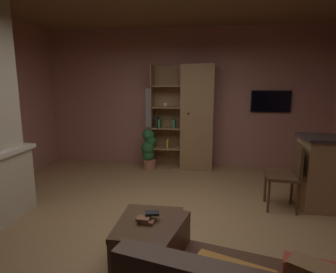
{
  "coord_description": "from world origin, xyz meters",
  "views": [
    {
      "loc": [
        0.47,
        -2.96,
        1.67
      ],
      "look_at": [
        0.0,
        0.4,
        1.05
      ],
      "focal_mm": 29.17,
      "sensor_mm": 36.0,
      "label": 1
    }
  ],
  "objects_px": {
    "bookshelf_cabinet": "(193,118)",
    "table_book_1": "(143,219)",
    "wall_mounted_tv": "(271,101)",
    "coffee_table": "(149,230)",
    "dining_chair": "(288,172)",
    "table_book_2": "(152,213)",
    "potted_floor_plant": "(149,148)",
    "table_book_0": "(148,222)"
  },
  "relations": [
    {
      "from": "coffee_table",
      "to": "table_book_1",
      "type": "bearing_deg",
      "value": -143.14
    },
    {
      "from": "potted_floor_plant",
      "to": "wall_mounted_tv",
      "type": "relative_size",
      "value": 1.09
    },
    {
      "from": "table_book_2",
      "to": "dining_chair",
      "type": "height_order",
      "value": "dining_chair"
    },
    {
      "from": "table_book_0",
      "to": "table_book_2",
      "type": "distance_m",
      "value": 0.09
    },
    {
      "from": "bookshelf_cabinet",
      "to": "table_book_1",
      "type": "relative_size",
      "value": 17.88
    },
    {
      "from": "bookshelf_cabinet",
      "to": "table_book_1",
      "type": "bearing_deg",
      "value": -95.02
    },
    {
      "from": "dining_chair",
      "to": "potted_floor_plant",
      "type": "distance_m",
      "value": 2.76
    },
    {
      "from": "table_book_0",
      "to": "potted_floor_plant",
      "type": "distance_m",
      "value": 3.12
    },
    {
      "from": "table_book_0",
      "to": "dining_chair",
      "type": "xyz_separation_m",
      "value": [
        1.64,
        1.49,
        0.07
      ]
    },
    {
      "from": "bookshelf_cabinet",
      "to": "table_book_0",
      "type": "height_order",
      "value": "bookshelf_cabinet"
    },
    {
      "from": "table_book_2",
      "to": "dining_chair",
      "type": "xyz_separation_m",
      "value": [
        1.61,
        1.42,
        0.02
      ]
    },
    {
      "from": "table_book_2",
      "to": "potted_floor_plant",
      "type": "relative_size",
      "value": 0.15
    },
    {
      "from": "coffee_table",
      "to": "table_book_0",
      "type": "height_order",
      "value": "table_book_0"
    },
    {
      "from": "potted_floor_plant",
      "to": "wall_mounted_tv",
      "type": "height_order",
      "value": "wall_mounted_tv"
    },
    {
      "from": "coffee_table",
      "to": "table_book_1",
      "type": "height_order",
      "value": "table_book_1"
    },
    {
      "from": "bookshelf_cabinet",
      "to": "potted_floor_plant",
      "type": "distance_m",
      "value": 1.07
    },
    {
      "from": "coffee_table",
      "to": "wall_mounted_tv",
      "type": "bearing_deg",
      "value": 62.48
    },
    {
      "from": "bookshelf_cabinet",
      "to": "coffee_table",
      "type": "relative_size",
      "value": 3.03
    },
    {
      "from": "table_book_0",
      "to": "dining_chair",
      "type": "bearing_deg",
      "value": 42.31
    },
    {
      "from": "bookshelf_cabinet",
      "to": "table_book_0",
      "type": "xyz_separation_m",
      "value": [
        -0.24,
        -3.23,
        -0.58
      ]
    },
    {
      "from": "table_book_0",
      "to": "wall_mounted_tv",
      "type": "height_order",
      "value": "wall_mounted_tv"
    },
    {
      "from": "bookshelf_cabinet",
      "to": "table_book_1",
      "type": "distance_m",
      "value": 3.29
    },
    {
      "from": "coffee_table",
      "to": "table_book_1",
      "type": "distance_m",
      "value": 0.14
    },
    {
      "from": "table_book_1",
      "to": "potted_floor_plant",
      "type": "xyz_separation_m",
      "value": [
        -0.59,
        3.06,
        -0.05
      ]
    },
    {
      "from": "table_book_2",
      "to": "dining_chair",
      "type": "bearing_deg",
      "value": 41.52
    },
    {
      "from": "wall_mounted_tv",
      "to": "dining_chair",
      "type": "bearing_deg",
      "value": -94.16
    },
    {
      "from": "table_book_1",
      "to": "wall_mounted_tv",
      "type": "distance_m",
      "value": 3.99
    },
    {
      "from": "wall_mounted_tv",
      "to": "coffee_table",
      "type": "bearing_deg",
      "value": -117.52
    },
    {
      "from": "table_book_2",
      "to": "potted_floor_plant",
      "type": "bearing_deg",
      "value": 102.43
    },
    {
      "from": "table_book_0",
      "to": "potted_floor_plant",
      "type": "bearing_deg",
      "value": 101.64
    },
    {
      "from": "table_book_1",
      "to": "table_book_2",
      "type": "distance_m",
      "value": 0.1
    },
    {
      "from": "bookshelf_cabinet",
      "to": "table_book_0",
      "type": "distance_m",
      "value": 3.29
    },
    {
      "from": "coffee_table",
      "to": "table_book_0",
      "type": "xyz_separation_m",
      "value": [
        -0.01,
        -0.03,
        0.1
      ]
    },
    {
      "from": "table_book_1",
      "to": "wall_mounted_tv",
      "type": "bearing_deg",
      "value": 62.12
    },
    {
      "from": "table_book_0",
      "to": "table_book_1",
      "type": "xyz_separation_m",
      "value": [
        -0.04,
        -0.0,
        0.03
      ]
    },
    {
      "from": "table_book_0",
      "to": "table_book_2",
      "type": "relative_size",
      "value": 0.93
    },
    {
      "from": "bookshelf_cabinet",
      "to": "dining_chair",
      "type": "distance_m",
      "value": 2.28
    },
    {
      "from": "coffee_table",
      "to": "wall_mounted_tv",
      "type": "xyz_separation_m",
      "value": [
        1.77,
        3.4,
        1.03
      ]
    },
    {
      "from": "table_book_2",
      "to": "potted_floor_plant",
      "type": "xyz_separation_m",
      "value": [
        -0.66,
        2.99,
        -0.07
      ]
    },
    {
      "from": "bookshelf_cabinet",
      "to": "coffee_table",
      "type": "distance_m",
      "value": 3.27
    },
    {
      "from": "bookshelf_cabinet",
      "to": "table_book_1",
      "type": "height_order",
      "value": "bookshelf_cabinet"
    },
    {
      "from": "table_book_1",
      "to": "potted_floor_plant",
      "type": "height_order",
      "value": "potted_floor_plant"
    }
  ]
}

